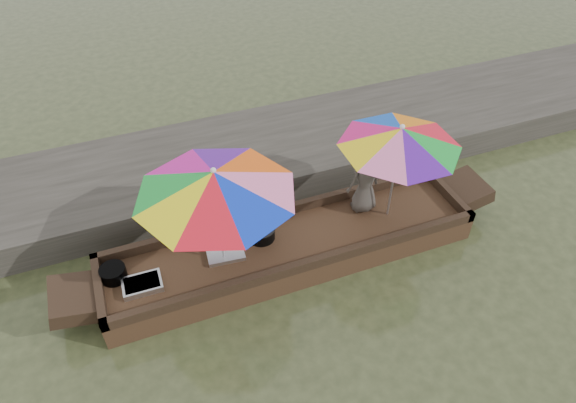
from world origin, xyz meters
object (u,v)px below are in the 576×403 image
object	(u,v)px
boat_hull	(291,249)
umbrella_stern	(394,172)
tray_crayfish	(142,285)
vendor	(365,180)
charcoal_grill	(261,233)
umbrella_bow	(219,217)
cooking_pot	(113,273)
supply_bag	(259,224)
tray_scallop	(226,254)

from	to	relation	value
boat_hull	umbrella_stern	size ratio (longest dim) A/B	3.17
tray_crayfish	vendor	xyz separation A→B (m)	(3.30, 0.33, 0.49)
umbrella_stern	charcoal_grill	bearing A→B (deg)	173.73
tray_crayfish	charcoal_grill	size ratio (longest dim) A/B	1.30
boat_hull	vendor	distance (m)	1.45
charcoal_grill	umbrella_bow	world-z (taller)	umbrella_bow
charcoal_grill	umbrella_bow	distance (m)	0.94
cooking_pot	supply_bag	size ratio (longest dim) A/B	1.20
tray_scallop	umbrella_bow	bearing A→B (deg)	-120.85
tray_scallop	charcoal_grill	xyz separation A→B (m)	(0.56, 0.14, 0.06)
boat_hull	tray_scallop	xyz separation A→B (m)	(-0.92, 0.07, 0.21)
tray_scallop	umbrella_stern	distance (m)	2.57
boat_hull	cooking_pot	bearing A→B (deg)	175.03
boat_hull	charcoal_grill	distance (m)	0.49
cooking_pot	tray_crayfish	world-z (taller)	cooking_pot
cooking_pot	charcoal_grill	xyz separation A→B (m)	(2.02, 0.00, 0.00)
cooking_pot	tray_scallop	xyz separation A→B (m)	(1.46, -0.14, -0.06)
tray_scallop	umbrella_bow	xyz separation A→B (m)	(-0.04, -0.07, 0.74)
charcoal_grill	supply_bag	xyz separation A→B (m)	(0.02, 0.15, 0.04)
vendor	tray_crayfish	bearing A→B (deg)	2.35
cooking_pot	umbrella_stern	bearing A→B (deg)	-3.03
boat_hull	supply_bag	size ratio (longest dim) A/B	18.76
supply_bag	umbrella_bow	size ratio (longest dim) A/B	0.14
tray_scallop	vendor	bearing A→B (deg)	4.92
tray_crayfish	umbrella_bow	size ratio (longest dim) A/B	0.25
tray_crayfish	umbrella_stern	bearing A→B (deg)	1.22
umbrella_stern	boat_hull	bearing A→B (deg)	180.00
tray_crayfish	supply_bag	world-z (taller)	supply_bag
tray_crayfish	tray_scallop	xyz separation A→B (m)	(1.14, 0.15, -0.01)
tray_crayfish	vendor	world-z (taller)	vendor
boat_hull	vendor	world-z (taller)	vendor
boat_hull	cooking_pot	distance (m)	2.40
boat_hull	cooking_pot	size ratio (longest dim) A/B	15.65
umbrella_bow	boat_hull	bearing A→B (deg)	0.00
charcoal_grill	umbrella_bow	xyz separation A→B (m)	(-0.60, -0.21, 0.69)
cooking_pot	charcoal_grill	bearing A→B (deg)	0.04
tray_crayfish	tray_scallop	size ratio (longest dim) A/B	1.00
tray_scallop	supply_bag	xyz separation A→B (m)	(0.58, 0.29, 0.10)
tray_crayfish	charcoal_grill	world-z (taller)	charcoal_grill
charcoal_grill	umbrella_stern	size ratio (longest dim) A/B	0.23
umbrella_stern	supply_bag	bearing A→B (deg)	169.21
charcoal_grill	vendor	distance (m)	1.66
supply_bag	vendor	xyz separation A→B (m)	(1.58, -0.10, 0.40)
tray_crayfish	charcoal_grill	xyz separation A→B (m)	(1.70, 0.29, 0.04)
supply_bag	umbrella_bow	xyz separation A→B (m)	(-0.62, -0.36, 0.65)
vendor	umbrella_bow	xyz separation A→B (m)	(-2.21, -0.25, 0.24)
boat_hull	vendor	xyz separation A→B (m)	(1.25, 0.25, 0.71)
cooking_pot	tray_crayfish	size ratio (longest dim) A/B	0.68
tray_scallop	charcoal_grill	distance (m)	0.58
tray_crayfish	vendor	size ratio (longest dim) A/B	0.47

